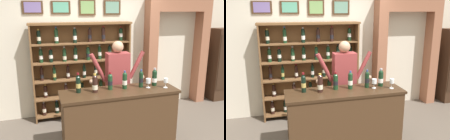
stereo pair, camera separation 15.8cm
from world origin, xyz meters
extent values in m
cube|color=beige|center=(0.00, 1.66, 1.53)|extent=(12.00, 0.16, 3.06)
cube|color=#422B19|center=(-1.28, 1.57, 2.21)|extent=(0.38, 0.02, 0.24)
cube|color=slate|center=(-1.28, 1.55, 2.21)|extent=(0.30, 0.01, 0.19)
cube|color=#422B19|center=(-0.76, 1.57, 2.21)|extent=(0.37, 0.02, 0.24)
cube|color=#4F987D|center=(-0.76, 1.55, 2.21)|extent=(0.29, 0.01, 0.20)
cube|color=#422B19|center=(-0.24, 1.57, 2.21)|extent=(0.33, 0.02, 0.31)
cube|color=#6D9654|center=(-0.24, 1.55, 2.21)|extent=(0.27, 0.01, 0.25)
cube|color=#422B19|center=(0.28, 1.57, 2.21)|extent=(0.36, 0.02, 0.29)
cube|color=slate|center=(0.28, 1.55, 2.21)|extent=(0.28, 0.01, 0.23)
cube|color=brown|center=(-1.36, 1.37, 0.97)|extent=(0.03, 0.28, 1.94)
cube|color=brown|center=(0.56, 1.37, 0.97)|extent=(0.03, 0.28, 1.94)
cube|color=brown|center=(-0.40, 1.50, 0.97)|extent=(1.95, 0.02, 1.94)
cube|color=brown|center=(-0.40, 1.37, 0.10)|extent=(1.89, 0.27, 0.02)
cylinder|color=black|center=(-1.21, 1.36, 0.23)|extent=(0.07, 0.07, 0.22)
sphere|color=black|center=(-1.21, 1.36, 0.34)|extent=(0.07, 0.07, 0.07)
cylinder|color=black|center=(-1.21, 1.36, 0.37)|extent=(0.03, 0.03, 0.06)
cylinder|color=#99999E|center=(-1.21, 1.36, 0.38)|extent=(0.04, 0.04, 0.03)
cylinder|color=beige|center=(-1.21, 1.36, 0.22)|extent=(0.08, 0.08, 0.07)
cylinder|color=black|center=(-0.95, 1.39, 0.22)|extent=(0.07, 0.07, 0.21)
sphere|color=black|center=(-0.95, 1.39, 0.34)|extent=(0.07, 0.07, 0.07)
cylinder|color=black|center=(-0.95, 1.39, 0.36)|extent=(0.03, 0.03, 0.06)
cylinder|color=navy|center=(-0.95, 1.39, 0.38)|extent=(0.03, 0.03, 0.03)
cylinder|color=silver|center=(-0.95, 1.39, 0.20)|extent=(0.08, 0.08, 0.07)
cylinder|color=black|center=(-0.66, 1.38, 0.22)|extent=(0.07, 0.07, 0.22)
sphere|color=black|center=(-0.66, 1.38, 0.34)|extent=(0.07, 0.07, 0.07)
cylinder|color=black|center=(-0.66, 1.38, 0.36)|extent=(0.03, 0.03, 0.07)
cylinder|color=navy|center=(-0.66, 1.38, 0.39)|extent=(0.04, 0.04, 0.03)
cylinder|color=tan|center=(-0.66, 1.38, 0.21)|extent=(0.08, 0.08, 0.07)
cylinder|color=black|center=(-0.43, 1.38, 0.23)|extent=(0.07, 0.07, 0.22)
sphere|color=black|center=(-0.43, 1.38, 0.34)|extent=(0.07, 0.07, 0.07)
cylinder|color=black|center=(-0.43, 1.38, 0.38)|extent=(0.03, 0.03, 0.07)
cylinder|color=#B79338|center=(-0.43, 1.38, 0.40)|extent=(0.03, 0.03, 0.03)
cylinder|color=tan|center=(-0.43, 1.38, 0.23)|extent=(0.08, 0.08, 0.07)
cylinder|color=black|center=(-0.14, 1.40, 0.22)|extent=(0.07, 0.07, 0.22)
sphere|color=black|center=(-0.14, 1.40, 0.34)|extent=(0.07, 0.07, 0.07)
cylinder|color=black|center=(-0.14, 1.40, 0.37)|extent=(0.04, 0.04, 0.08)
cylinder|color=maroon|center=(-0.14, 1.40, 0.41)|extent=(0.04, 0.04, 0.03)
cylinder|color=silver|center=(-0.14, 1.40, 0.22)|extent=(0.08, 0.08, 0.07)
cylinder|color=black|center=(0.14, 1.35, 0.22)|extent=(0.07, 0.07, 0.21)
sphere|color=black|center=(0.14, 1.35, 0.33)|extent=(0.07, 0.07, 0.07)
cylinder|color=black|center=(0.14, 1.35, 0.36)|extent=(0.04, 0.04, 0.06)
cylinder|color=maroon|center=(0.14, 1.35, 0.38)|extent=(0.04, 0.04, 0.03)
cylinder|color=black|center=(0.14, 1.35, 0.21)|extent=(0.08, 0.08, 0.07)
cylinder|color=black|center=(0.38, 1.38, 0.22)|extent=(0.07, 0.07, 0.21)
sphere|color=black|center=(0.38, 1.38, 0.33)|extent=(0.07, 0.07, 0.07)
cylinder|color=black|center=(0.38, 1.38, 0.36)|extent=(0.03, 0.03, 0.08)
cylinder|color=#B79338|center=(0.38, 1.38, 0.40)|extent=(0.03, 0.03, 0.03)
cylinder|color=black|center=(0.38, 1.38, 0.21)|extent=(0.08, 0.08, 0.07)
cube|color=brown|center=(-0.40, 1.37, 0.46)|extent=(1.89, 0.27, 0.03)
cylinder|color=black|center=(-1.16, 1.40, 0.58)|extent=(0.07, 0.07, 0.21)
sphere|color=black|center=(-1.16, 1.40, 0.69)|extent=(0.07, 0.07, 0.07)
cylinder|color=black|center=(-1.16, 1.40, 0.71)|extent=(0.03, 0.03, 0.06)
cylinder|color=#B79338|center=(-1.16, 1.40, 0.73)|extent=(0.03, 0.03, 0.03)
cylinder|color=silver|center=(-1.16, 1.40, 0.56)|extent=(0.07, 0.07, 0.07)
cylinder|color=black|center=(-0.76, 1.35, 0.58)|extent=(0.07, 0.07, 0.21)
sphere|color=black|center=(-0.76, 1.35, 0.69)|extent=(0.07, 0.07, 0.07)
cylinder|color=black|center=(-0.76, 1.35, 0.71)|extent=(0.03, 0.03, 0.06)
cylinder|color=#99999E|center=(-0.76, 1.35, 0.73)|extent=(0.04, 0.04, 0.03)
cylinder|color=beige|center=(-0.76, 1.35, 0.58)|extent=(0.07, 0.07, 0.07)
cylinder|color=black|center=(-0.42, 1.39, 0.58)|extent=(0.07, 0.07, 0.21)
sphere|color=black|center=(-0.42, 1.39, 0.68)|extent=(0.07, 0.07, 0.07)
cylinder|color=black|center=(-0.42, 1.39, 0.71)|extent=(0.03, 0.03, 0.07)
cylinder|color=#B79338|center=(-0.42, 1.39, 0.74)|extent=(0.03, 0.03, 0.03)
cylinder|color=tan|center=(-0.42, 1.39, 0.58)|extent=(0.07, 0.07, 0.07)
cylinder|color=#19381E|center=(-0.02, 1.39, 0.58)|extent=(0.07, 0.07, 0.21)
sphere|color=#19381E|center=(-0.02, 1.39, 0.69)|extent=(0.07, 0.07, 0.07)
cylinder|color=#19381E|center=(-0.02, 1.39, 0.73)|extent=(0.03, 0.03, 0.08)
cylinder|color=#99999E|center=(-0.02, 1.39, 0.76)|extent=(0.04, 0.04, 0.03)
cylinder|color=silver|center=(-0.02, 1.39, 0.57)|extent=(0.07, 0.07, 0.07)
cylinder|color=black|center=(0.36, 1.39, 0.58)|extent=(0.07, 0.07, 0.22)
sphere|color=black|center=(0.36, 1.39, 0.70)|extent=(0.07, 0.07, 0.07)
cylinder|color=black|center=(0.36, 1.39, 0.74)|extent=(0.03, 0.03, 0.08)
cylinder|color=#B79338|center=(0.36, 1.39, 0.77)|extent=(0.04, 0.04, 0.03)
cylinder|color=black|center=(0.36, 1.39, 0.59)|extent=(0.07, 0.07, 0.07)
cube|color=brown|center=(-0.40, 1.37, 0.82)|extent=(1.89, 0.27, 0.02)
cylinder|color=black|center=(-1.20, 1.39, 0.95)|extent=(0.06, 0.06, 0.23)
sphere|color=black|center=(-1.20, 1.39, 1.07)|extent=(0.06, 0.06, 0.06)
cylinder|color=black|center=(-1.20, 1.39, 1.10)|extent=(0.03, 0.03, 0.08)
cylinder|color=maroon|center=(-1.20, 1.39, 1.13)|extent=(0.03, 0.03, 0.03)
cylinder|color=black|center=(-1.20, 1.39, 0.92)|extent=(0.06, 0.06, 0.07)
cylinder|color=black|center=(-0.97, 1.34, 0.94)|extent=(0.06, 0.06, 0.22)
sphere|color=black|center=(-0.97, 1.34, 1.06)|extent=(0.06, 0.06, 0.06)
cylinder|color=black|center=(-0.97, 1.34, 1.09)|extent=(0.03, 0.03, 0.08)
cylinder|color=black|center=(-0.97, 1.34, 1.12)|extent=(0.03, 0.03, 0.03)
cylinder|color=tan|center=(-0.97, 1.34, 0.93)|extent=(0.06, 0.06, 0.07)
cylinder|color=black|center=(-0.70, 1.39, 0.94)|extent=(0.06, 0.06, 0.22)
sphere|color=black|center=(-0.70, 1.39, 1.05)|extent=(0.06, 0.06, 0.06)
cylinder|color=black|center=(-0.70, 1.39, 1.08)|extent=(0.03, 0.03, 0.07)
cylinder|color=maroon|center=(-0.70, 1.39, 1.11)|extent=(0.03, 0.03, 0.03)
cylinder|color=silver|center=(-0.70, 1.39, 0.91)|extent=(0.06, 0.06, 0.07)
cylinder|color=black|center=(-0.38, 1.34, 0.95)|extent=(0.06, 0.06, 0.23)
sphere|color=black|center=(-0.38, 1.34, 1.07)|extent=(0.06, 0.06, 0.06)
cylinder|color=black|center=(-0.38, 1.34, 1.10)|extent=(0.03, 0.03, 0.07)
cylinder|color=black|center=(-0.38, 1.34, 1.12)|extent=(0.03, 0.03, 0.03)
cylinder|color=silver|center=(-0.38, 1.34, 0.93)|extent=(0.06, 0.06, 0.07)
cylinder|color=black|center=(-0.14, 1.33, 0.94)|extent=(0.06, 0.06, 0.21)
sphere|color=black|center=(-0.14, 1.33, 1.05)|extent=(0.06, 0.06, 0.06)
cylinder|color=black|center=(-0.14, 1.33, 1.08)|extent=(0.02, 0.02, 0.08)
cylinder|color=#B79338|center=(-0.14, 1.33, 1.12)|extent=(0.03, 0.03, 0.03)
cylinder|color=beige|center=(-0.14, 1.33, 0.95)|extent=(0.06, 0.06, 0.07)
cylinder|color=black|center=(0.12, 1.34, 0.95)|extent=(0.06, 0.06, 0.23)
sphere|color=black|center=(0.12, 1.34, 1.06)|extent=(0.06, 0.06, 0.06)
cylinder|color=black|center=(0.12, 1.34, 1.09)|extent=(0.03, 0.03, 0.06)
cylinder|color=black|center=(0.12, 1.34, 1.11)|extent=(0.03, 0.03, 0.03)
cylinder|color=black|center=(0.12, 1.34, 0.94)|extent=(0.06, 0.06, 0.07)
cylinder|color=black|center=(0.41, 1.37, 0.94)|extent=(0.06, 0.06, 0.22)
sphere|color=black|center=(0.41, 1.37, 1.06)|extent=(0.06, 0.06, 0.06)
cylinder|color=black|center=(0.41, 1.37, 1.09)|extent=(0.02, 0.02, 0.08)
cylinder|color=navy|center=(0.41, 1.37, 1.12)|extent=(0.03, 0.03, 0.03)
cylinder|color=silver|center=(0.41, 1.37, 0.95)|extent=(0.06, 0.06, 0.07)
cube|color=brown|center=(-0.40, 1.37, 1.18)|extent=(1.89, 0.27, 0.02)
cylinder|color=#19381E|center=(-1.19, 1.38, 1.30)|extent=(0.07, 0.07, 0.22)
sphere|color=#19381E|center=(-1.19, 1.38, 1.41)|extent=(0.07, 0.07, 0.07)
cylinder|color=#19381E|center=(-1.19, 1.38, 1.44)|extent=(0.03, 0.03, 0.07)
cylinder|color=#99999E|center=(-1.19, 1.38, 1.47)|extent=(0.03, 0.03, 0.03)
cylinder|color=silver|center=(-1.19, 1.38, 1.29)|extent=(0.07, 0.07, 0.07)
cylinder|color=black|center=(-1.01, 1.36, 1.29)|extent=(0.07, 0.07, 0.21)
sphere|color=black|center=(-1.01, 1.36, 1.40)|extent=(0.07, 0.07, 0.07)
cylinder|color=black|center=(-1.01, 1.36, 1.43)|extent=(0.03, 0.03, 0.07)
cylinder|color=maroon|center=(-1.01, 1.36, 1.46)|extent=(0.03, 0.03, 0.03)
cylinder|color=silver|center=(-1.01, 1.36, 1.30)|extent=(0.07, 0.07, 0.07)
cylinder|color=#19381E|center=(-0.75, 1.36, 1.30)|extent=(0.07, 0.07, 0.21)
sphere|color=#19381E|center=(-0.75, 1.36, 1.41)|extent=(0.07, 0.07, 0.07)
cylinder|color=#19381E|center=(-0.75, 1.36, 1.44)|extent=(0.03, 0.03, 0.08)
cylinder|color=#99999E|center=(-0.75, 1.36, 1.47)|extent=(0.03, 0.03, 0.03)
cylinder|color=beige|center=(-0.75, 1.36, 1.26)|extent=(0.07, 0.07, 0.07)
cylinder|color=black|center=(-0.54, 1.37, 1.30)|extent=(0.07, 0.07, 0.22)
sphere|color=black|center=(-0.54, 1.37, 1.42)|extent=(0.07, 0.07, 0.07)
cylinder|color=black|center=(-0.54, 1.37, 1.45)|extent=(0.03, 0.03, 0.07)
cylinder|color=black|center=(-0.54, 1.37, 1.48)|extent=(0.03, 0.03, 0.03)
cylinder|color=silver|center=(-0.54, 1.37, 1.27)|extent=(0.07, 0.07, 0.07)
cylinder|color=#19381E|center=(-0.29, 1.35, 1.30)|extent=(0.07, 0.07, 0.22)
sphere|color=#19381E|center=(-0.29, 1.35, 1.42)|extent=(0.07, 0.07, 0.07)
cylinder|color=#19381E|center=(-0.29, 1.35, 1.45)|extent=(0.03, 0.03, 0.07)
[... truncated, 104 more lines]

